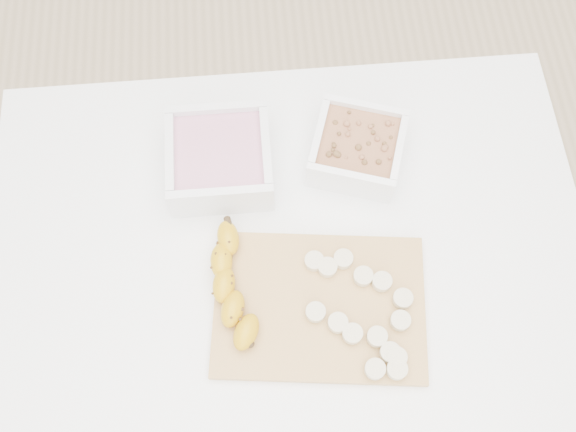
{
  "coord_description": "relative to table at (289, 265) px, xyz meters",
  "views": [
    {
      "loc": [
        -0.03,
        -0.36,
        1.75
      ],
      "look_at": [
        0.0,
        0.03,
        0.81
      ],
      "focal_mm": 40.0,
      "sensor_mm": 36.0,
      "label": 1
    }
  ],
  "objects": [
    {
      "name": "banana_slices",
      "position": [
        0.11,
        -0.13,
        0.12
      ],
      "size": [
        0.17,
        0.21,
        0.02
      ],
      "color": "beige",
      "rests_on": "cutting_board"
    },
    {
      "name": "table",
      "position": [
        0.0,
        0.0,
        0.0
      ],
      "size": [
        1.0,
        0.7,
        0.75
      ],
      "color": "white",
      "rests_on": "ground"
    },
    {
      "name": "bowl_yogurt",
      "position": [
        -0.11,
        0.15,
        0.14
      ],
      "size": [
        0.17,
        0.17,
        0.08
      ],
      "color": "white",
      "rests_on": "table"
    },
    {
      "name": "ground",
      "position": [
        0.0,
        0.0,
        -0.65
      ],
      "size": [
        3.5,
        3.5,
        0.0
      ],
      "primitive_type": "plane",
      "color": "#C6AD89",
      "rests_on": "ground"
    },
    {
      "name": "cutting_board",
      "position": [
        0.04,
        -0.11,
        0.1
      ],
      "size": [
        0.36,
        0.27,
        0.01
      ],
      "primitive_type": "cube",
      "rotation": [
        0.0,
        0.0,
        -0.12
      ],
      "color": "tan",
      "rests_on": "table"
    },
    {
      "name": "bowl_granola",
      "position": [
        0.13,
        0.16,
        0.13
      ],
      "size": [
        0.19,
        0.19,
        0.07
      ],
      "color": "white",
      "rests_on": "table"
    },
    {
      "name": "banana",
      "position": [
        -0.09,
        -0.07,
        0.13
      ],
      "size": [
        0.07,
        0.21,
        0.04
      ],
      "primitive_type": null,
      "rotation": [
        0.0,
        0.0,
        -0.07
      ],
      "color": "#CA940D",
      "rests_on": "cutting_board"
    }
  ]
}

